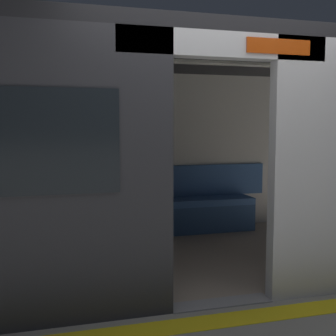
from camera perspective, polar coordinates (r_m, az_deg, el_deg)
name	(u,v)px	position (r m, az deg, el deg)	size (l,w,h in m)	color
ground_plane	(220,303)	(3.81, 6.96, -17.37)	(60.00, 60.00, 0.00)	gray
platform_edge_strip	(236,318)	(3.56, 8.93, -19.08)	(8.00, 0.24, 0.01)	yellow
train_car	(173,120)	(4.68, 0.65, 6.37)	(6.40, 2.87, 2.34)	silver
bench_seat	(153,209)	(5.87, -1.94, -5.46)	(2.88, 0.44, 0.47)	#38609E
person_seated	(139,186)	(5.72, -3.90, -2.43)	(0.55, 0.68, 1.20)	pink
handbag	(162,194)	(5.90, -0.77, -3.47)	(0.26, 0.15, 0.17)	maroon
book	(108,201)	(5.80, -7.94, -4.38)	(0.15, 0.22, 0.03)	gold
grab_pole_door	(162,169)	(3.87, -0.81, -0.13)	(0.04, 0.04, 2.20)	silver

